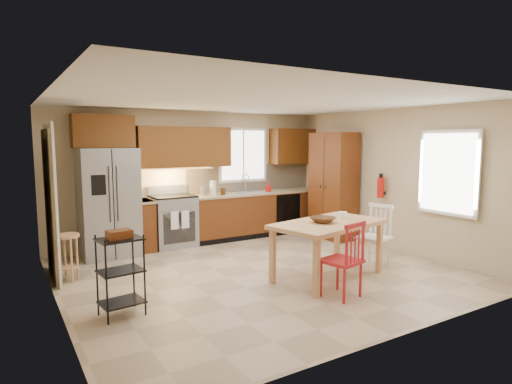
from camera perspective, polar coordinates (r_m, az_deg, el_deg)
The scene contains 33 objects.
floor at distance 6.46m, azimuth 0.73°, elevation -10.63°, with size 5.50×5.50×0.00m, color tan.
ceiling at distance 6.19m, azimuth 0.76°, elevation 12.04°, with size 5.50×5.00×0.02m, color silver.
wall_back at distance 8.41m, azimuth -8.34°, elevation 2.06°, with size 5.50×0.02×2.50m, color #CCB793.
wall_front at distance 4.31m, azimuth 18.70°, elevation -2.70°, with size 5.50×0.02×2.50m, color #CCB793.
wall_left at distance 5.29m, azimuth -25.39°, elevation -1.29°, with size 0.02×5.00×2.50m, color #CCB793.
wall_right at distance 8.00m, azimuth 17.68°, elevation 1.57°, with size 0.02×5.00×2.50m, color #CCB793.
refrigerator at distance 7.58m, azimuth -19.07°, elevation -1.34°, with size 0.92×0.75×1.82m, color gray.
range_stove at distance 8.03m, azimuth -10.98°, elevation -3.91°, with size 0.76×0.63×0.92m, color gray.
base_cabinet_narrow at distance 7.87m, azimuth -14.78°, elevation -4.30°, with size 0.30×0.60×0.90m, color #5E2911.
base_cabinet_run at distance 8.84m, azimuth 0.25°, elevation -2.87°, with size 2.92×0.60×0.90m, color #5E2911.
dishwasher at distance 8.91m, azimuth 4.30°, elevation -2.82°, with size 0.60×0.02×0.78m, color black.
backsplash at distance 8.99m, azimuth -0.70°, elevation 1.95°, with size 2.92×0.03×0.55m, color #C8B497.
upper_over_fridge at distance 7.71m, azimuth -19.74°, elevation 7.63°, with size 1.00×0.35×0.55m, color brown.
upper_left_block at distance 8.13m, azimuth -9.55°, elevation 5.93°, with size 1.80×0.35×0.75m, color brown.
upper_right_block at distance 9.35m, azimuth 4.89°, elevation 6.10°, with size 1.00×0.35×0.75m, color brown.
window_back at distance 8.86m, azimuth -1.75°, elevation 4.95°, with size 1.12×0.04×1.12m, color white.
sink at distance 8.68m, azimuth -0.82°, elevation -0.31°, with size 0.62×0.46×0.16m, color gray.
undercab_glow at distance 8.01m, azimuth -11.43°, elevation 3.05°, with size 1.60×0.30×0.01m, color #FFBF66.
soap_bottle at distance 8.78m, azimuth 1.65°, elevation 0.65°, with size 0.09×0.09×0.19m, color red.
paper_towel at distance 8.22m, azimuth -5.76°, elevation 0.51°, with size 0.12×0.12×0.28m, color white.
canister_steel at distance 8.14m, azimuth -7.02°, elevation 0.08°, with size 0.11×0.11×0.18m, color gray.
canister_wood at distance 8.29m, azimuth -4.41°, elevation 0.09°, with size 0.10×0.10×0.14m, color #452A12.
pantry at distance 8.63m, azimuth 10.22°, elevation 0.81°, with size 0.50×0.95×2.10m, color #5E2911.
fire_extinguisher at distance 8.02m, azimuth 16.27°, elevation 0.56°, with size 0.12×0.12×0.36m, color red.
window_right at distance 7.23m, azimuth 24.26°, elevation 2.35°, with size 0.04×1.02×1.32m, color white.
doorway at distance 6.61m, azimuth -25.81°, elevation -1.58°, with size 0.04×0.95×2.10m, color #8C7A59.
dining_table at distance 6.18m, azimuth 9.58°, elevation -7.71°, with size 1.63×0.92×0.79m, color tan, non-canonical shape.
chair_red at distance 5.46m, azimuth 11.30°, elevation -8.79°, with size 0.45×0.45×0.96m, color #AC1A21, non-canonical shape.
chair_white at distance 6.84m, azimuth 15.38°, elevation -5.75°, with size 0.45×0.45×0.96m, color white, non-canonical shape.
table_bowl at distance 6.02m, azimuth 8.92°, elevation -4.10°, with size 0.33×0.33×0.08m, color #452A12.
table_jar at distance 6.39m, azimuth 11.48°, elevation -3.25°, with size 0.12×0.12×0.14m, color white.
bar_stool at distance 6.52m, azimuth -23.77°, elevation -8.02°, with size 0.32×0.32×0.66m, color tan, non-canonical shape.
utility_cart at distance 5.04m, azimuth -17.59°, elevation -10.54°, with size 0.46×0.36×0.92m, color black, non-canonical shape.
Camera 1 is at (-3.27, -5.22, 1.93)m, focal length 30.00 mm.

